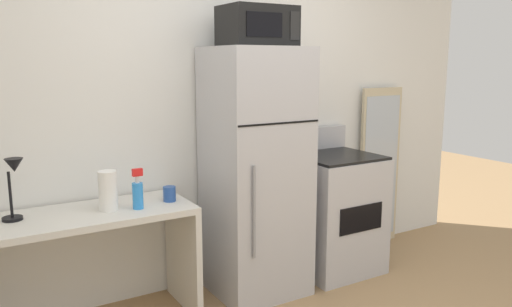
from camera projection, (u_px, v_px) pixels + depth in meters
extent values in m
cube|color=white|center=(209.00, 107.00, 3.65)|extent=(5.00, 0.10, 2.60)
cube|color=silver|center=(83.00, 216.00, 2.97)|extent=(1.28, 0.53, 0.04)
cube|color=silver|center=(183.00, 256.00, 3.35)|extent=(0.04, 0.53, 0.71)
cylinder|color=black|center=(13.00, 219.00, 2.83)|extent=(0.11, 0.11, 0.02)
cylinder|color=black|center=(10.00, 195.00, 2.80)|extent=(0.02, 0.02, 0.26)
cone|color=black|center=(14.00, 165.00, 2.77)|extent=(0.10, 0.10, 0.08)
cylinder|color=#2D8CEA|center=(138.00, 196.00, 3.03)|extent=(0.06, 0.06, 0.16)
cylinder|color=white|center=(137.00, 179.00, 3.01)|extent=(0.02, 0.02, 0.04)
cube|color=red|center=(137.00, 172.00, 3.00)|extent=(0.06, 0.03, 0.04)
cylinder|color=white|center=(108.00, 191.00, 2.99)|extent=(0.11, 0.11, 0.24)
cylinder|color=#264C99|center=(169.00, 194.00, 3.20)|extent=(0.08, 0.08, 0.09)
cube|color=#B7B7BC|center=(256.00, 173.00, 3.51)|extent=(0.62, 0.59, 1.72)
cube|color=black|center=(280.00, 123.00, 3.19)|extent=(0.61, 0.00, 0.01)
cylinder|color=gray|center=(254.00, 212.00, 3.18)|extent=(0.02, 0.02, 0.60)
cube|color=black|center=(257.00, 26.00, 3.31)|extent=(0.46, 0.34, 0.26)
cube|color=black|center=(265.00, 24.00, 3.14)|extent=(0.26, 0.01, 0.15)
cube|color=black|center=(295.00, 26.00, 3.25)|extent=(0.07, 0.01, 0.18)
cube|color=#B7B7BC|center=(334.00, 214.00, 3.94)|extent=(0.63, 0.60, 0.90)
cube|color=black|center=(336.00, 156.00, 3.86)|extent=(0.60, 0.58, 0.02)
cube|color=#B7B7BC|center=(314.00, 139.00, 4.07)|extent=(0.63, 0.04, 0.18)
cube|color=black|center=(361.00, 219.00, 3.68)|extent=(0.40, 0.01, 0.20)
cube|color=#C6B793|center=(379.00, 167.00, 4.48)|extent=(0.44, 0.03, 1.40)
cube|color=#B2BCC6|center=(381.00, 167.00, 4.46)|extent=(0.39, 0.00, 1.26)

